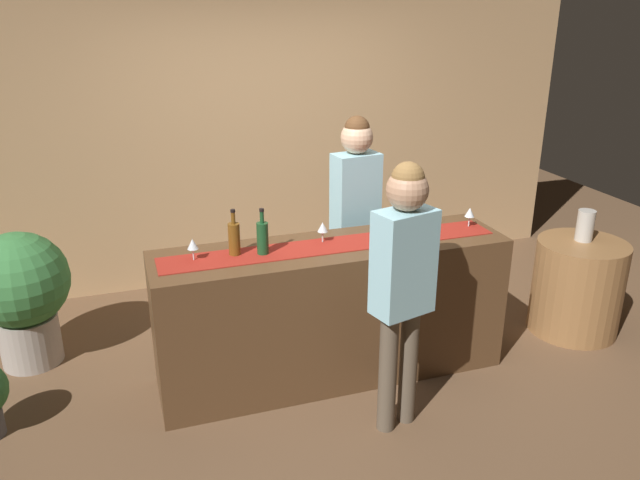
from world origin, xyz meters
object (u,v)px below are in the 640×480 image
Objects in this scene: wine_bottle_green at (262,237)px; round_side_table at (577,287)px; vase_on_side_table at (585,226)px; potted_plant_tall at (21,290)px; wine_glass_near_customer at (323,228)px; bartender at (355,202)px; wine_glass_mid_counter at (193,245)px; wine_glass_far_end at (470,213)px; customer_sipping at (403,272)px; wine_bottle_amber at (234,238)px.

round_side_table is (2.49, -0.02, -0.71)m from wine_bottle_green.
vase_on_side_table is 0.24× the size of potted_plant_tall.
bartender is at bearing 49.60° from wine_glass_near_customer.
vase_on_side_table is (2.95, -0.01, -0.21)m from wine_glass_mid_counter.
wine_glass_near_customer is 1.08m from wine_glass_far_end.
customer_sipping is at bearing -160.66° from round_side_table.
bartender is 1.76m from vase_on_side_table.
wine_glass_far_end is (1.50, 0.03, -0.01)m from wine_bottle_green.
wine_glass_near_customer is 2.16m from potted_plant_tall.
round_side_table is (2.92, -0.05, -0.70)m from wine_glass_mid_counter.
wine_bottle_green reaches higher than wine_glass_near_customer.
customer_sipping reaches higher than round_side_table.
wine_bottle_green is at bearing -3.90° from wine_glass_mid_counter.
wine_glass_mid_counter is (-0.85, -0.04, 0.00)m from wine_glass_near_customer.
customer_sipping reaches higher than wine_glass_far_end.
potted_plant_tall is (-4.06, 0.80, -0.29)m from vase_on_side_table.
wine_bottle_green is at bearing 26.59° from bartender.
wine_bottle_amber is 0.18× the size of bartender.
wine_bottle_amber is at bearing 2.14° from wine_glass_mid_counter.
customer_sipping is at bearing -159.64° from vase_on_side_table.
wine_bottle_green is at bearing -28.07° from potted_plant_tall.
wine_bottle_amber is 0.26m from wine_glass_mid_counter.
wine_glass_mid_counter reaches higher than potted_plant_tall.
wine_glass_mid_counter is at bearing 15.66° from bartender.
wine_bottle_green reaches higher than potted_plant_tall.
bartender reaches higher than potted_plant_tall.
bartender is (1.29, 0.55, -0.02)m from wine_glass_mid_counter.
wine_bottle_amber reaches higher than wine_glass_far_end.
wine_bottle_green is 2.10× the size of wine_glass_near_customer.
wine_glass_near_customer is 1.00× the size of wine_glass_far_end.
potted_plant_tall reaches higher than vase_on_side_table.
wine_glass_far_end reaches higher than round_side_table.
wine_glass_near_customer is 0.09× the size of customer_sipping.
wine_glass_near_customer is 0.60× the size of vase_on_side_table.
bartender is at bearing 34.02° from wine_bottle_green.
wine_glass_far_end is at bearing 25.13° from customer_sipping.
wine_bottle_green reaches higher than vase_on_side_table.
wine_glass_near_customer is 0.67m from bartender.
customer_sipping is at bearing 73.29° from bartender.
customer_sipping is 2.06m from round_side_table.
wine_bottle_green reaches higher than wine_glass_far_end.
bartender is 2.46m from potted_plant_tall.
wine_bottle_amber is at bearing -29.75° from potted_plant_tall.
vase_on_side_table is at bearing -0.36° from wine_bottle_amber.
wine_glass_mid_counter is 1.93m from wine_glass_far_end.
wine_bottle_amber is at bearing 179.62° from wine_glass_far_end.
wine_bottle_green is (0.17, -0.04, 0.00)m from wine_bottle_amber.
round_side_table is (2.07, -0.09, -0.70)m from wine_glass_near_customer.
wine_glass_near_customer is 0.15× the size of potted_plant_tall.
bartender is (0.86, 0.58, -0.03)m from wine_bottle_green.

